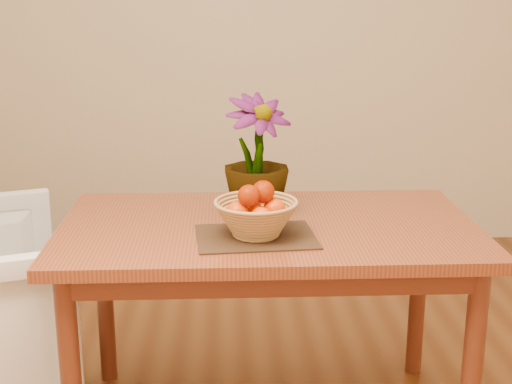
{
  "coord_description": "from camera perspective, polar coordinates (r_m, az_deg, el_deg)",
  "views": [
    {
      "loc": [
        -0.14,
        -1.98,
        1.49
      ],
      "look_at": [
        -0.05,
        0.17,
        0.9
      ],
      "focal_mm": 50.0,
      "sensor_mm": 36.0,
      "label": 1
    }
  ],
  "objects": [
    {
      "name": "table",
      "position": [
        2.43,
        0.98,
        -4.5
      ],
      "size": [
        1.4,
        0.8,
        0.75
      ],
      "color": "maroon",
      "rests_on": "floor"
    },
    {
      "name": "placemat",
      "position": [
        2.26,
        0.0,
        -3.59
      ],
      "size": [
        0.4,
        0.31,
        0.01
      ],
      "primitive_type": "cube",
      "rotation": [
        0.0,
        0.0,
        0.08
      ],
      "color": "#321F12",
      "rests_on": "table"
    },
    {
      "name": "potted_plant",
      "position": [
        2.45,
        0.03,
        2.9
      ],
      "size": [
        0.32,
        0.32,
        0.42
      ],
      "primitive_type": "imported",
      "rotation": [
        0.0,
        0.0,
        0.5
      ],
      "color": "#144715",
      "rests_on": "table"
    },
    {
      "name": "wall_back",
      "position": [
        4.23,
        -0.63,
        13.56
      ],
      "size": [
        4.0,
        0.02,
        2.7
      ],
      "primitive_type": "cube",
      "color": "beige",
      "rests_on": "floor"
    },
    {
      "name": "wicker_basket",
      "position": [
        2.25,
        0.0,
        -2.23
      ],
      "size": [
        0.27,
        0.27,
        0.11
      ],
      "color": "#B18249",
      "rests_on": "placemat"
    },
    {
      "name": "orange_pile",
      "position": [
        2.23,
        0.02,
        -0.9
      ],
      "size": [
        0.19,
        0.18,
        0.13
      ],
      "rotation": [
        0.0,
        0.0,
        -0.38
      ],
      "color": "#D54903",
      "rests_on": "wicker_basket"
    }
  ]
}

